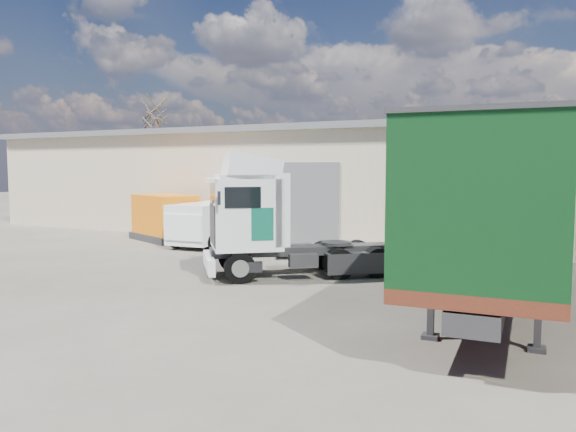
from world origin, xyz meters
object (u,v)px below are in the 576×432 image
at_px(tractor_unit, 269,224).
at_px(orange_skip, 165,220).
at_px(bare_tree, 158,104).
at_px(panel_van, 209,223).
at_px(box_trailer, 498,197).

height_order(tractor_unit, orange_skip, tractor_unit).
height_order(bare_tree, panel_van, bare_tree).
bearing_deg(tractor_unit, panel_van, -169.63).
height_order(bare_tree, tractor_unit, bare_tree).
xyz_separation_m(box_trailer, panel_van, (-12.36, 4.89, -1.68)).
xyz_separation_m(bare_tree, panel_van, (12.77, -12.05, -6.97)).
relative_size(tractor_unit, box_trailer, 0.44).
xyz_separation_m(bare_tree, tractor_unit, (18.47, -17.00, -6.29)).
height_order(panel_van, orange_skip, orange_skip).
relative_size(bare_tree, box_trailer, 0.73).
bearing_deg(box_trailer, panel_van, 155.04).
bearing_deg(orange_skip, bare_tree, 154.45).
relative_size(bare_tree, tractor_unit, 1.66).
xyz_separation_m(tractor_unit, box_trailer, (6.65, 0.06, 0.99)).
distance_m(bare_tree, box_trailer, 30.76).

